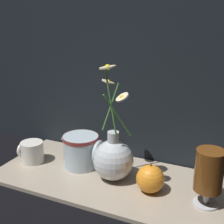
{
  "coord_description": "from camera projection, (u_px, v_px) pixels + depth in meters",
  "views": [
    {
      "loc": [
        0.35,
        -0.76,
        0.5
      ],
      "look_at": [
        0.0,
        0.0,
        0.22
      ],
      "focal_mm": 50.0,
      "sensor_mm": 36.0,
      "label": 1
    }
  ],
  "objects": [
    {
      "name": "vase_with_flowers",
      "position": [
        113.0,
        158.0,
        0.92
      ],
      "size": [
        0.14,
        0.15,
        0.35
      ],
      "color": "silver",
      "rests_on": "shelf"
    },
    {
      "name": "orange_fruit",
      "position": [
        150.0,
        179.0,
        0.87
      ],
      "size": [
        0.08,
        0.08,
        0.09
      ],
      "color": "orange",
      "rests_on": "shelf"
    },
    {
      "name": "ground_plane",
      "position": [
        111.0,
        181.0,
        0.95
      ],
      "size": [
        6.0,
        6.0,
        0.0
      ],
      "primitive_type": "plane",
      "color": "black"
    },
    {
      "name": "yellow_mug",
      "position": [
        32.0,
        152.0,
        1.04
      ],
      "size": [
        0.08,
        0.07,
        0.07
      ],
      "color": "silver",
      "rests_on": "shelf"
    },
    {
      "name": "tea_glass",
      "position": [
        209.0,
        172.0,
        0.79
      ],
      "size": [
        0.07,
        0.07,
        0.15
      ],
      "color": "silver",
      "rests_on": "shelf"
    },
    {
      "name": "shelf",
      "position": [
        111.0,
        179.0,
        0.95
      ],
      "size": [
        0.72,
        0.32,
        0.01
      ],
      "color": "tan",
      "rests_on": "ground_plane"
    },
    {
      "name": "ceramic_pitcher",
      "position": [
        82.0,
        149.0,
        1.0
      ],
      "size": [
        0.14,
        0.12,
        0.12
      ],
      "color": "silver",
      "rests_on": "shelf"
    }
  ]
}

